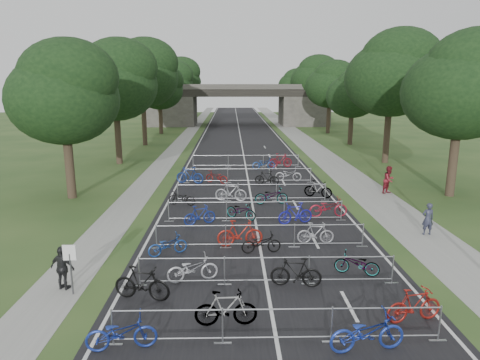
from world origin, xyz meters
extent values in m
plane|color=#2B491F|center=(0.00, 0.00, 0.00)|extent=(200.00, 200.00, 0.00)
cube|color=black|center=(0.00, 50.00, 0.01)|extent=(11.00, 140.00, 0.01)
cube|color=gray|center=(8.00, 50.00, 0.01)|extent=(3.00, 140.00, 0.01)
cube|color=gray|center=(-7.50, 50.00, 0.01)|extent=(2.00, 140.00, 0.01)
cube|color=silver|center=(0.00, 50.00, 0.00)|extent=(0.12, 140.00, 0.00)
cube|color=#403E39|center=(-11.50, 65.00, 2.50)|extent=(8.00, 8.00, 5.00)
cube|color=#403E39|center=(11.50, 65.00, 2.50)|extent=(8.00, 8.00, 5.00)
cube|color=black|center=(0.00, 65.00, 5.60)|extent=(30.00, 8.00, 1.20)
cube|color=#403E39|center=(0.00, 61.20, 6.60)|extent=(30.00, 0.40, 0.90)
cube|color=#403E39|center=(0.00, 68.80, 6.60)|extent=(30.00, 0.40, 0.90)
cylinder|color=#4C4C51|center=(-6.80, 3.00, 0.75)|extent=(0.06, 0.06, 1.50)
cube|color=white|center=(-6.80, 3.00, 1.55)|extent=(0.45, 0.04, 0.55)
cylinder|color=#33261C|center=(-11.50, 16.00, 2.10)|extent=(0.56, 0.56, 4.20)
ellipsoid|color=black|center=(-11.50, 16.00, 6.22)|extent=(6.72, 6.72, 5.51)
sphere|color=black|center=(-10.90, 15.50, 7.56)|extent=(5.38, 5.38, 5.38)
sphere|color=black|center=(-12.00, 16.50, 5.38)|extent=(4.37, 4.37, 4.37)
cylinder|color=#33261C|center=(13.00, 16.00, 2.24)|extent=(0.56, 0.56, 4.48)
ellipsoid|color=black|center=(13.00, 16.00, 6.63)|extent=(7.17, 7.17, 5.88)
sphere|color=black|center=(13.60, 15.50, 8.06)|extent=(5.73, 5.73, 5.73)
sphere|color=black|center=(12.50, 16.50, 5.73)|extent=(4.66, 4.66, 4.66)
cylinder|color=#33261C|center=(-11.50, 28.00, 2.36)|extent=(0.56, 0.56, 4.72)
ellipsoid|color=black|center=(-11.50, 28.00, 6.99)|extent=(7.56, 7.56, 6.20)
sphere|color=black|center=(-10.90, 27.50, 8.50)|extent=(6.05, 6.05, 6.05)
sphere|color=black|center=(-12.00, 28.50, 6.05)|extent=(4.91, 4.91, 4.91)
cylinder|color=#33261C|center=(13.00, 28.00, 2.55)|extent=(0.56, 0.56, 5.11)
ellipsoid|color=black|center=(13.00, 28.00, 7.56)|extent=(8.18, 8.18, 6.70)
sphere|color=black|center=(13.60, 27.50, 9.20)|extent=(6.54, 6.54, 6.54)
sphere|color=black|center=(12.50, 28.50, 6.54)|extent=(5.31, 5.31, 5.31)
cylinder|color=#33261C|center=(-11.50, 40.00, 2.62)|extent=(0.56, 0.56, 5.25)
ellipsoid|color=black|center=(-11.50, 40.00, 7.77)|extent=(8.40, 8.40, 6.89)
sphere|color=black|center=(-10.90, 39.50, 9.45)|extent=(6.72, 6.72, 6.72)
sphere|color=black|center=(-12.00, 40.50, 6.72)|extent=(5.46, 5.46, 5.46)
cylinder|color=#33261C|center=(13.00, 40.00, 1.92)|extent=(0.56, 0.56, 3.85)
ellipsoid|color=black|center=(13.00, 40.00, 5.70)|extent=(6.16, 6.16, 5.05)
sphere|color=black|center=(13.60, 39.50, 6.93)|extent=(4.93, 4.93, 4.93)
sphere|color=black|center=(12.50, 40.50, 4.93)|extent=(4.00, 4.00, 4.00)
cylinder|color=#33261C|center=(-11.50, 52.00, 2.10)|extent=(0.56, 0.56, 4.20)
ellipsoid|color=black|center=(-11.50, 52.00, 6.22)|extent=(6.72, 6.72, 5.51)
sphere|color=black|center=(-10.90, 51.50, 7.56)|extent=(5.38, 5.38, 5.38)
sphere|color=black|center=(-12.00, 52.50, 5.38)|extent=(4.37, 4.37, 4.37)
cylinder|color=#33261C|center=(13.00, 52.00, 2.24)|extent=(0.56, 0.56, 4.48)
ellipsoid|color=black|center=(13.00, 52.00, 6.63)|extent=(7.17, 7.17, 5.88)
sphere|color=black|center=(13.60, 51.50, 8.06)|extent=(5.73, 5.73, 5.73)
sphere|color=black|center=(12.50, 52.50, 5.73)|extent=(4.66, 4.66, 4.66)
cylinder|color=#33261C|center=(-11.50, 64.00, 2.36)|extent=(0.56, 0.56, 4.72)
ellipsoid|color=black|center=(-11.50, 64.00, 6.99)|extent=(7.56, 7.56, 6.20)
sphere|color=black|center=(-10.90, 63.50, 8.50)|extent=(6.05, 6.05, 6.05)
sphere|color=black|center=(-12.00, 64.50, 6.05)|extent=(4.91, 4.91, 4.91)
cylinder|color=#33261C|center=(13.00, 64.00, 2.55)|extent=(0.56, 0.56, 5.11)
ellipsoid|color=black|center=(13.00, 64.00, 7.56)|extent=(8.18, 8.18, 6.70)
sphere|color=black|center=(13.60, 63.50, 9.20)|extent=(6.54, 6.54, 6.54)
sphere|color=black|center=(12.50, 64.50, 6.54)|extent=(5.31, 5.31, 5.31)
cylinder|color=#33261C|center=(-11.50, 76.00, 2.62)|extent=(0.56, 0.56, 5.25)
ellipsoid|color=black|center=(-11.50, 76.00, 7.77)|extent=(8.40, 8.40, 6.89)
sphere|color=black|center=(-10.90, 75.50, 9.45)|extent=(6.72, 6.72, 6.72)
sphere|color=black|center=(-12.00, 76.50, 6.72)|extent=(5.46, 5.46, 5.46)
cylinder|color=#33261C|center=(13.00, 76.00, 1.92)|extent=(0.56, 0.56, 3.85)
ellipsoid|color=black|center=(13.00, 76.00, 5.70)|extent=(6.16, 6.16, 5.05)
sphere|color=black|center=(13.60, 75.50, 6.93)|extent=(4.93, 4.93, 4.93)
sphere|color=black|center=(12.50, 76.50, 4.93)|extent=(4.00, 4.00, 4.00)
cylinder|color=#33261C|center=(-11.50, 88.00, 2.10)|extent=(0.56, 0.56, 4.20)
ellipsoid|color=black|center=(-11.50, 88.00, 6.22)|extent=(6.72, 6.72, 5.51)
sphere|color=black|center=(-10.90, 87.50, 7.56)|extent=(5.38, 5.38, 5.38)
sphere|color=black|center=(-12.00, 88.50, 5.38)|extent=(4.37, 4.37, 4.37)
cylinder|color=#33261C|center=(13.00, 88.00, 2.24)|extent=(0.56, 0.56, 4.48)
ellipsoid|color=black|center=(13.00, 88.00, 6.63)|extent=(7.17, 7.17, 5.88)
sphere|color=black|center=(13.60, 87.50, 8.06)|extent=(5.73, 5.73, 5.73)
sphere|color=black|center=(12.50, 88.50, 5.73)|extent=(4.66, 4.66, 4.66)
cylinder|color=#9FA2A7|center=(0.00, 0.00, 1.05)|extent=(9.20, 0.04, 0.04)
cylinder|color=#9FA2A7|center=(0.00, 0.00, 0.18)|extent=(9.20, 0.04, 0.04)
cylinder|color=#9FA2A7|center=(-4.60, 0.00, 0.55)|extent=(0.05, 0.05, 1.10)
cube|color=#9FA2A7|center=(-4.60, 0.00, 0.01)|extent=(0.50, 0.08, 0.03)
cylinder|color=#9FA2A7|center=(-1.53, 0.00, 0.55)|extent=(0.05, 0.05, 1.10)
cube|color=#9FA2A7|center=(-1.53, 0.00, 0.01)|extent=(0.50, 0.08, 0.03)
cylinder|color=#9FA2A7|center=(1.53, 0.00, 0.55)|extent=(0.05, 0.05, 1.10)
cube|color=#9FA2A7|center=(1.53, 0.00, 0.01)|extent=(0.50, 0.08, 0.03)
cylinder|color=#9FA2A7|center=(4.60, 0.00, 0.55)|extent=(0.05, 0.05, 1.10)
cube|color=#9FA2A7|center=(4.60, 0.00, 0.01)|extent=(0.50, 0.08, 0.03)
cylinder|color=#9FA2A7|center=(0.00, 3.60, 1.05)|extent=(9.20, 0.04, 0.04)
cylinder|color=#9FA2A7|center=(0.00, 3.60, 0.18)|extent=(9.20, 0.04, 0.04)
cylinder|color=#9FA2A7|center=(-4.60, 3.60, 0.55)|extent=(0.05, 0.05, 1.10)
cube|color=#9FA2A7|center=(-4.60, 3.60, 0.01)|extent=(0.50, 0.08, 0.03)
cylinder|color=#9FA2A7|center=(-1.53, 3.60, 0.55)|extent=(0.05, 0.05, 1.10)
cube|color=#9FA2A7|center=(-1.53, 3.60, 0.01)|extent=(0.50, 0.08, 0.03)
cylinder|color=#9FA2A7|center=(1.53, 3.60, 0.55)|extent=(0.05, 0.05, 1.10)
cube|color=#9FA2A7|center=(1.53, 3.60, 0.01)|extent=(0.50, 0.08, 0.03)
cylinder|color=#9FA2A7|center=(4.60, 3.60, 0.55)|extent=(0.05, 0.05, 1.10)
cube|color=#9FA2A7|center=(4.60, 3.60, 0.01)|extent=(0.50, 0.08, 0.03)
cylinder|color=#9FA2A7|center=(0.00, 7.20, 1.05)|extent=(9.20, 0.04, 0.04)
cylinder|color=#9FA2A7|center=(0.00, 7.20, 0.18)|extent=(9.20, 0.04, 0.04)
cylinder|color=#9FA2A7|center=(-4.60, 7.20, 0.55)|extent=(0.05, 0.05, 1.10)
cube|color=#9FA2A7|center=(-4.60, 7.20, 0.01)|extent=(0.50, 0.08, 0.03)
cylinder|color=#9FA2A7|center=(-1.53, 7.20, 0.55)|extent=(0.05, 0.05, 1.10)
cube|color=#9FA2A7|center=(-1.53, 7.20, 0.01)|extent=(0.50, 0.08, 0.03)
cylinder|color=#9FA2A7|center=(1.53, 7.20, 0.55)|extent=(0.05, 0.05, 1.10)
cube|color=#9FA2A7|center=(1.53, 7.20, 0.01)|extent=(0.50, 0.08, 0.03)
cylinder|color=#9FA2A7|center=(4.60, 7.20, 0.55)|extent=(0.05, 0.05, 1.10)
cube|color=#9FA2A7|center=(4.60, 7.20, 0.01)|extent=(0.50, 0.08, 0.03)
cylinder|color=#9FA2A7|center=(0.00, 11.00, 1.05)|extent=(9.20, 0.04, 0.04)
cylinder|color=#9FA2A7|center=(0.00, 11.00, 0.18)|extent=(9.20, 0.04, 0.04)
cylinder|color=#9FA2A7|center=(-4.60, 11.00, 0.55)|extent=(0.05, 0.05, 1.10)
cube|color=#9FA2A7|center=(-4.60, 11.00, 0.01)|extent=(0.50, 0.08, 0.03)
cylinder|color=#9FA2A7|center=(-1.53, 11.00, 0.55)|extent=(0.05, 0.05, 1.10)
cube|color=#9FA2A7|center=(-1.53, 11.00, 0.01)|extent=(0.50, 0.08, 0.03)
cylinder|color=#9FA2A7|center=(1.53, 11.00, 0.55)|extent=(0.05, 0.05, 1.10)
cube|color=#9FA2A7|center=(1.53, 11.00, 0.01)|extent=(0.50, 0.08, 0.03)
cylinder|color=#9FA2A7|center=(4.60, 11.00, 0.55)|extent=(0.05, 0.05, 1.10)
cube|color=#9FA2A7|center=(4.60, 11.00, 0.01)|extent=(0.50, 0.08, 0.03)
cylinder|color=#9FA2A7|center=(0.00, 15.00, 1.05)|extent=(9.20, 0.04, 0.04)
cylinder|color=#9FA2A7|center=(0.00, 15.00, 0.18)|extent=(9.20, 0.04, 0.04)
cylinder|color=#9FA2A7|center=(-4.60, 15.00, 0.55)|extent=(0.05, 0.05, 1.10)
cube|color=#9FA2A7|center=(-4.60, 15.00, 0.01)|extent=(0.50, 0.08, 0.03)
cylinder|color=#9FA2A7|center=(-1.53, 15.00, 0.55)|extent=(0.05, 0.05, 1.10)
cube|color=#9FA2A7|center=(-1.53, 15.00, 0.01)|extent=(0.50, 0.08, 0.03)
cylinder|color=#9FA2A7|center=(1.53, 15.00, 0.55)|extent=(0.05, 0.05, 1.10)
cube|color=#9FA2A7|center=(1.53, 15.00, 0.01)|extent=(0.50, 0.08, 0.03)
cylinder|color=#9FA2A7|center=(4.60, 15.00, 0.55)|extent=(0.05, 0.05, 1.10)
cube|color=#9FA2A7|center=(4.60, 15.00, 0.01)|extent=(0.50, 0.08, 0.03)
cylinder|color=#9FA2A7|center=(0.00, 20.00, 1.05)|extent=(9.20, 0.04, 0.04)
cylinder|color=#9FA2A7|center=(0.00, 20.00, 0.18)|extent=(9.20, 0.04, 0.04)
cylinder|color=#9FA2A7|center=(-4.60, 20.00, 0.55)|extent=(0.05, 0.05, 1.10)
cube|color=#9FA2A7|center=(-4.60, 20.00, 0.01)|extent=(0.50, 0.08, 0.03)
cylinder|color=#9FA2A7|center=(-1.53, 20.00, 0.55)|extent=(0.05, 0.05, 1.10)
cube|color=#9FA2A7|center=(-1.53, 20.00, 0.01)|extent=(0.50, 0.08, 0.03)
cylinder|color=#9FA2A7|center=(1.53, 20.00, 0.55)|extent=(0.05, 0.05, 1.10)
cube|color=#9FA2A7|center=(1.53, 20.00, 0.01)|extent=(0.50, 0.08, 0.03)
cylinder|color=#9FA2A7|center=(4.60, 20.00, 0.55)|extent=(0.05, 0.05, 1.10)
cube|color=#9FA2A7|center=(4.60, 20.00, 0.01)|extent=(0.50, 0.08, 0.03)
cylinder|color=#9FA2A7|center=(0.00, 26.00, 1.05)|extent=(9.20, 0.04, 0.04)
cylinder|color=#9FA2A7|center=(0.00, 26.00, 0.18)|extent=(9.20, 0.04, 0.04)
cylinder|color=#9FA2A7|center=(-4.60, 26.00, 0.55)|extent=(0.05, 0.05, 1.10)
cube|color=#9FA2A7|center=(-4.60, 26.00, 0.01)|extent=(0.50, 0.08, 0.03)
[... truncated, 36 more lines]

